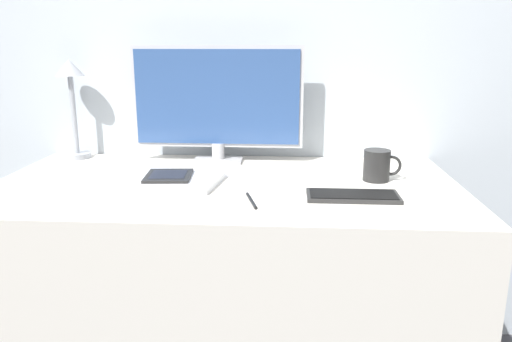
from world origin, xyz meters
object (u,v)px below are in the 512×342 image
Objects in this scene: keyboard at (353,196)px; ereader at (169,176)px; laptop at (169,180)px; desk_lamp at (72,93)px; pen at (251,201)px; coffee_mug at (377,165)px; monitor at (217,101)px.

ereader reaches higher than keyboard.
ereader is at bearing 168.10° from keyboard.
ereader is (0.00, -0.01, 0.01)m from laptop.
keyboard is at bearing -24.22° from desk_lamp.
ereader is 1.26× the size of pen.
coffee_mug is 0.47m from pen.
desk_lamp is at bearing 155.78° from keyboard.
pen is (-0.39, -0.26, -0.05)m from coffee_mug.
pen is at bearing -71.55° from monitor.
coffee_mug reaches higher than laptop.
ereader is at bearing -173.38° from coffee_mug.
desk_lamp is 1.16m from coffee_mug.
ereader is at bearing 147.58° from pen.
laptop reaches higher than keyboard.
laptop is 0.02m from ereader.
coffee_mug is at bearing -13.02° from desk_lamp.
keyboard is 1.59× the size of ereader.
pen is (-0.29, -0.06, -0.00)m from keyboard.
laptop is 2.12× the size of ereader.
monitor is 1.68× the size of desk_lamp.
ereader is 0.60m from desk_lamp.
ereader reaches higher than pen.
monitor reaches higher than coffee_mug.
pen is (0.28, -0.18, -0.02)m from ereader.
laptop is at bearing 102.35° from ereader.
coffee_mug is (1.11, -0.26, -0.20)m from desk_lamp.
desk_lamp is at bearing 144.62° from pen.
laptop is at bearing 146.95° from pen.
monitor is at bearing 157.15° from coffee_mug.
keyboard is 0.75× the size of laptop.
laptop is 0.94× the size of desk_lamp.
pen is (0.28, -0.18, -0.01)m from laptop.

